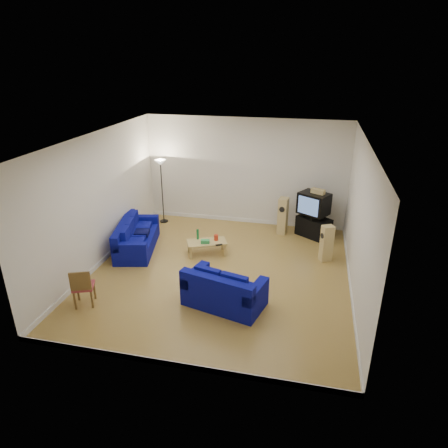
% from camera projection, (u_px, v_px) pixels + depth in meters
% --- Properties ---
extents(room, '(6.01, 6.51, 3.21)m').
position_uv_depth(room, '(220.00, 213.00, 8.97)').
color(room, olive).
rests_on(room, ground).
extents(sofa_three_seat, '(1.28, 2.15, 0.78)m').
position_uv_depth(sofa_three_seat, '(135.00, 239.00, 10.63)').
color(sofa_three_seat, navy).
rests_on(sofa_three_seat, ground).
extents(sofa_loveseat, '(1.79, 1.28, 0.81)m').
position_uv_depth(sofa_loveseat, '(223.00, 293.00, 8.20)').
color(sofa_loveseat, navy).
rests_on(sofa_loveseat, ground).
extents(coffee_table, '(1.11, 0.85, 0.36)m').
position_uv_depth(coffee_table, '(207.00, 243.00, 10.34)').
color(coffee_table, tan).
rests_on(coffee_table, ground).
extents(bottle, '(0.08, 0.08, 0.27)m').
position_uv_depth(bottle, '(198.00, 234.00, 10.41)').
color(bottle, '#197233').
rests_on(bottle, coffee_table).
extents(tissue_box, '(0.24, 0.17, 0.09)m').
position_uv_depth(tissue_box, '(205.00, 242.00, 10.21)').
color(tissue_box, green).
rests_on(tissue_box, coffee_table).
extents(red_canister, '(0.14, 0.14, 0.15)m').
position_uv_depth(red_canister, '(216.00, 237.00, 10.37)').
color(red_canister, red).
rests_on(red_canister, coffee_table).
extents(remote, '(0.18, 0.13, 0.02)m').
position_uv_depth(remote, '(219.00, 245.00, 10.11)').
color(remote, black).
rests_on(remote, coffee_table).
extents(tv_stand, '(1.06, 0.95, 0.57)m').
position_uv_depth(tv_stand, '(314.00, 227.00, 11.39)').
color(tv_stand, black).
rests_on(tv_stand, ground).
extents(av_receiver, '(0.59, 0.61, 0.11)m').
position_uv_depth(av_receiver, '(313.00, 216.00, 11.26)').
color(av_receiver, black).
rests_on(av_receiver, tv_stand).
extents(television, '(0.97, 0.90, 0.61)m').
position_uv_depth(television, '(314.00, 204.00, 11.15)').
color(television, black).
rests_on(television, av_receiver).
extents(centre_speaker, '(0.41, 0.31, 0.13)m').
position_uv_depth(centre_speaker, '(318.00, 191.00, 10.98)').
color(centre_speaker, '#D2B871').
rests_on(centre_speaker, television).
extents(speaker_left, '(0.30, 0.36, 1.08)m').
position_uv_depth(speaker_left, '(283.00, 216.00, 11.49)').
color(speaker_left, '#D2B871').
rests_on(speaker_left, ground).
extents(speaker_right, '(0.35, 0.32, 0.94)m').
position_uv_depth(speaker_right, '(327.00, 243.00, 9.97)').
color(speaker_right, '#D2B871').
rests_on(speaker_right, ground).
extents(floor_lamp, '(0.34, 0.34, 1.97)m').
position_uv_depth(floor_lamp, '(161.00, 171.00, 11.86)').
color(floor_lamp, black).
rests_on(floor_lamp, ground).
extents(dining_chair, '(0.53, 0.53, 0.86)m').
position_uv_depth(dining_chair, '(82.00, 286.00, 8.13)').
color(dining_chair, brown).
rests_on(dining_chair, ground).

